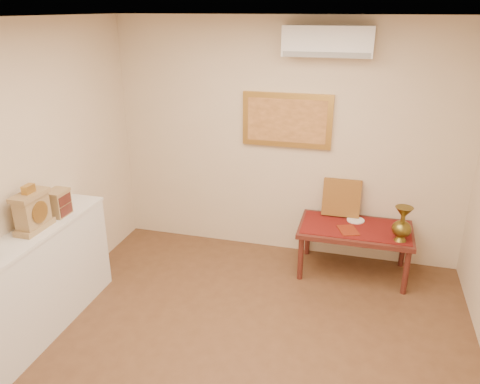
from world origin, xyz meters
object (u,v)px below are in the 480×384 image
(mantel_clock, at_px, (32,211))
(low_table, at_px, (355,233))
(display_ledge, at_px, (29,290))
(wooden_chest, at_px, (58,203))
(brass_urn_tall, at_px, (403,220))

(mantel_clock, relative_size, low_table, 0.34)
(display_ledge, bearing_deg, wooden_chest, 86.78)
(brass_urn_tall, distance_m, display_ledge, 3.56)
(brass_urn_tall, bearing_deg, wooden_chest, -159.32)
(mantel_clock, xyz_separation_m, wooden_chest, (0.02, 0.32, -0.05))
(display_ledge, relative_size, wooden_chest, 8.28)
(display_ledge, height_order, mantel_clock, mantel_clock)
(wooden_chest, bearing_deg, low_table, 27.26)
(wooden_chest, distance_m, low_table, 3.04)
(wooden_chest, relative_size, low_table, 0.20)
(mantel_clock, xyz_separation_m, low_table, (2.67, 1.68, -0.67))
(display_ledge, height_order, low_table, display_ledge)
(display_ledge, height_order, wooden_chest, wooden_chest)
(display_ledge, bearing_deg, mantel_clock, 87.44)
(low_table, bearing_deg, display_ledge, -144.90)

